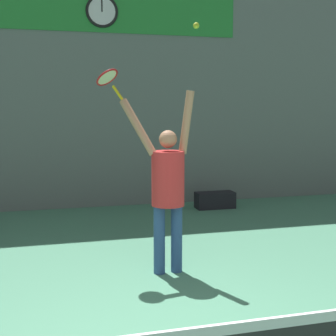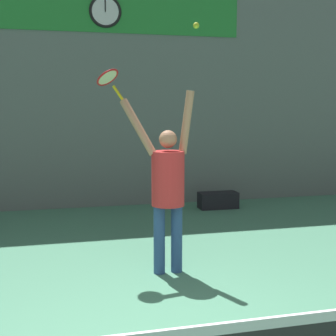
{
  "view_description": "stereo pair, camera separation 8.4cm",
  "coord_description": "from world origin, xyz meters",
  "px_view_note": "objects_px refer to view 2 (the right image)",
  "views": [
    {
      "loc": [
        -0.94,
        -2.98,
        1.89
      ],
      "look_at": [
        0.4,
        2.04,
        1.22
      ],
      "focal_mm": 50.0,
      "sensor_mm": 36.0,
      "label": 1
    },
    {
      "loc": [
        -0.86,
        -3.01,
        1.89
      ],
      "look_at": [
        0.4,
        2.04,
        1.22
      ],
      "focal_mm": 50.0,
      "sensor_mm": 36.0,
      "label": 2
    }
  ],
  "objects_px": {
    "tennis_player": "(168,184)",
    "equipment_bag": "(218,200)",
    "scoreboard_clock": "(105,11)",
    "tennis_racket": "(109,79)",
    "tennis_ball": "(196,25)"
  },
  "relations": [
    {
      "from": "tennis_player",
      "to": "equipment_bag",
      "type": "xyz_separation_m",
      "value": [
        1.76,
        3.14,
        -0.88
      ]
    },
    {
      "from": "scoreboard_clock",
      "to": "tennis_racket",
      "type": "xyz_separation_m",
      "value": [
        -0.37,
        -3.41,
        -1.42
      ]
    },
    {
      "from": "tennis_player",
      "to": "tennis_ball",
      "type": "relative_size",
      "value": 31.45
    },
    {
      "from": "scoreboard_clock",
      "to": "tennis_player",
      "type": "height_order",
      "value": "scoreboard_clock"
    },
    {
      "from": "scoreboard_clock",
      "to": "tennis_ball",
      "type": "bearing_deg",
      "value": -82.34
    },
    {
      "from": "tennis_ball",
      "to": "equipment_bag",
      "type": "xyz_separation_m",
      "value": [
        1.47,
        3.24,
        -2.61
      ]
    },
    {
      "from": "equipment_bag",
      "to": "scoreboard_clock",
      "type": "bearing_deg",
      "value": 161.78
    },
    {
      "from": "scoreboard_clock",
      "to": "tennis_ball",
      "type": "relative_size",
      "value": 8.99
    },
    {
      "from": "tennis_racket",
      "to": "equipment_bag",
      "type": "xyz_separation_m",
      "value": [
        2.36,
        2.75,
        -2.06
      ]
    },
    {
      "from": "scoreboard_clock",
      "to": "tennis_ball",
      "type": "distance_m",
      "value": 4.03
    },
    {
      "from": "scoreboard_clock",
      "to": "equipment_bag",
      "type": "xyz_separation_m",
      "value": [
        1.99,
        -0.66,
        -3.48
      ]
    },
    {
      "from": "tennis_racket",
      "to": "tennis_ball",
      "type": "relative_size",
      "value": 5.64
    },
    {
      "from": "scoreboard_clock",
      "to": "equipment_bag",
      "type": "height_order",
      "value": "scoreboard_clock"
    },
    {
      "from": "tennis_ball",
      "to": "equipment_bag",
      "type": "height_order",
      "value": "tennis_ball"
    },
    {
      "from": "scoreboard_clock",
      "to": "tennis_racket",
      "type": "height_order",
      "value": "scoreboard_clock"
    }
  ]
}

